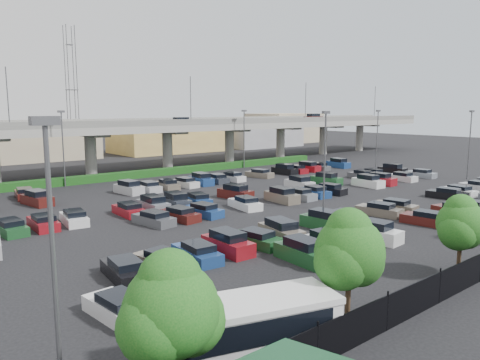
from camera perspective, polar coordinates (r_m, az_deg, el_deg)
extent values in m
plane|color=black|center=(55.86, 3.85, -2.19)|extent=(280.00, 280.00, 0.00)
cube|color=gray|center=(81.15, -11.94, 6.19)|extent=(150.00, 13.00, 1.10)
cube|color=#5D5D59|center=(75.65, -9.74, 6.88)|extent=(150.00, 0.50, 1.00)
cube|color=#5D5D59|center=(86.69, -13.91, 6.97)|extent=(150.00, 0.50, 1.00)
cylinder|color=gray|center=(77.63, -17.74, 2.98)|extent=(1.80, 1.80, 6.70)
cube|color=#5D5D59|center=(77.40, -17.84, 5.30)|extent=(2.60, 9.75, 0.50)
cylinder|color=gray|center=(83.85, -8.83, 3.68)|extent=(1.80, 1.80, 6.70)
cube|color=#5D5D59|center=(83.64, -8.88, 5.83)|extent=(2.60, 9.75, 0.50)
cylinder|color=gray|center=(91.79, -1.30, 4.21)|extent=(1.80, 1.80, 6.70)
cube|color=#5D5D59|center=(91.60, -1.31, 6.17)|extent=(2.60, 9.75, 0.50)
cylinder|color=gray|center=(101.06, 4.95, 4.59)|extent=(1.80, 1.80, 6.70)
cube|color=#5D5D59|center=(100.89, 4.98, 6.38)|extent=(2.60, 9.75, 0.50)
cylinder|color=gray|center=(111.33, 10.11, 4.87)|extent=(1.80, 1.80, 6.70)
cube|color=#5D5D59|center=(111.17, 10.15, 6.49)|extent=(2.60, 9.75, 0.50)
cylinder|color=gray|center=(122.33, 14.37, 5.06)|extent=(1.80, 1.80, 6.70)
cube|color=#5D5D59|center=(122.19, 14.42, 6.54)|extent=(2.60, 9.75, 0.50)
cube|color=#4C4E53|center=(81.54, -7.21, 7.00)|extent=(4.40, 1.82, 0.82)
cube|color=black|center=(81.53, -7.22, 7.44)|extent=(2.30, 1.60, 0.50)
cube|color=#4C1714|center=(103.86, 8.94, 7.38)|extent=(4.40, 1.82, 1.05)
cube|color=black|center=(103.84, 8.95, 7.83)|extent=(2.60, 1.60, 0.65)
cylinder|color=#4F4F54|center=(67.51, -26.46, 8.88)|extent=(0.14, 0.14, 8.00)
cylinder|color=#4F4F54|center=(78.93, -6.03, 9.57)|extent=(0.14, 0.14, 8.00)
cylinder|color=#4F4F54|center=(97.31, 8.00, 9.36)|extent=(0.14, 0.14, 8.00)
cylinder|color=#4F4F54|center=(116.16, 16.10, 8.99)|extent=(0.14, 0.14, 8.00)
cube|color=#163D12|center=(75.63, -9.30, 1.00)|extent=(66.00, 1.60, 1.10)
cylinder|color=black|center=(20.49, 9.42, -19.16)|extent=(0.10, 0.10, 2.00)
cylinder|color=black|center=(24.15, 17.50, -14.98)|extent=(0.10, 0.10, 2.00)
cylinder|color=black|center=(28.23, 23.15, -11.77)|extent=(0.10, 0.10, 2.00)
cylinder|color=black|center=(32.56, 27.25, -9.32)|extent=(0.10, 0.10, 2.00)
sphere|color=#144D15|center=(16.74, -8.39, -15.36)|extent=(3.37, 3.37, 3.37)
sphere|color=#144D15|center=(17.45, -6.23, -16.46)|extent=(2.65, 2.65, 2.65)
sphere|color=#144D15|center=(16.53, -10.26, -17.12)|extent=(2.65, 2.65, 2.65)
sphere|color=#144D15|center=(16.49, -8.57, -12.12)|extent=(2.29, 2.29, 2.29)
cylinder|color=#332316|center=(24.16, 12.99, -14.55)|extent=(0.26, 0.26, 2.18)
sphere|color=#144D15|center=(23.25, 13.22, -8.49)|extent=(3.39, 3.39, 3.39)
sphere|color=#144D15|center=(24.09, 14.12, -9.42)|extent=(2.67, 2.67, 2.67)
sphere|color=#144D15|center=(22.80, 12.32, -9.76)|extent=(2.67, 2.67, 2.67)
sphere|color=#144D15|center=(23.08, 13.12, -6.11)|extent=(2.30, 2.30, 2.30)
cylinder|color=#332316|center=(33.07, 25.11, -8.95)|extent=(0.26, 0.26, 1.96)
sphere|color=#144D15|center=(32.46, 25.38, -4.91)|extent=(3.04, 3.04, 3.04)
sphere|color=#144D15|center=(33.25, 25.69, -5.59)|extent=(2.39, 2.39, 2.39)
sphere|color=#144D15|center=(31.97, 25.02, -5.69)|extent=(2.39, 2.39, 2.39)
sphere|color=#144D15|center=(32.36, 25.32, -3.37)|extent=(2.06, 2.06, 2.06)
cube|color=silver|center=(20.80, 0.75, -18.10)|extent=(8.37, 4.85, 2.32)
cube|color=black|center=(20.55, 0.76, -16.73)|extent=(7.34, 4.60, 1.05)
cube|color=silver|center=(20.25, 0.76, -14.84)|extent=(8.51, 4.99, 0.28)
cube|color=silver|center=(25.39, -14.58, -15.10)|extent=(2.21, 4.55, 0.82)
cube|color=black|center=(24.98, -14.43, -13.93)|extent=(1.80, 2.43, 0.50)
cube|color=#6A6153|center=(26.55, -9.05, -13.83)|extent=(2.33, 4.59, 0.82)
cube|color=black|center=(26.16, -8.85, -12.69)|extent=(1.87, 2.48, 0.50)
cube|color=#1C4F25|center=(33.09, 7.75, -8.99)|extent=(2.16, 4.53, 1.05)
cube|color=black|center=(32.86, 7.78, -7.63)|extent=(1.80, 2.72, 0.65)
cube|color=#B5B5BA|center=(35.09, 10.83, -8.04)|extent=(2.36, 4.59, 1.05)
cube|color=black|center=(34.86, 10.86, -6.74)|extent=(1.92, 2.78, 0.65)
cube|color=white|center=(39.35, 15.97, -6.38)|extent=(2.19, 4.54, 1.05)
cube|color=black|center=(39.15, 16.02, -5.22)|extent=(1.82, 2.73, 0.65)
cube|color=#4C1714|center=(46.26, 21.77, -4.57)|extent=(2.31, 4.58, 0.82)
cube|color=black|center=(46.04, 22.03, -3.85)|extent=(1.85, 2.47, 0.50)
cube|color=#4C1714|center=(51.08, 24.74, -3.55)|extent=(2.70, 4.68, 0.82)
cube|color=black|center=(50.87, 24.98, -2.88)|extent=(2.05, 2.58, 0.50)
cube|color=#6A6153|center=(53.53, 26.02, -3.10)|extent=(2.13, 4.52, 0.82)
cube|color=black|center=(53.34, 26.26, -2.46)|extent=(1.76, 2.41, 0.50)
cube|color=black|center=(30.69, -13.91, -10.83)|extent=(2.36, 4.59, 0.82)
cube|color=black|center=(30.32, -13.79, -9.81)|extent=(1.88, 2.48, 0.50)
cube|color=#6A6153|center=(31.90, -9.40, -9.93)|extent=(2.52, 4.64, 0.82)
cube|color=black|center=(31.54, -9.24, -8.94)|extent=(1.96, 2.53, 0.50)
cube|color=navy|center=(33.29, -5.26, -9.05)|extent=(2.19, 4.54, 0.82)
cube|color=black|center=(32.95, -5.08, -8.09)|extent=(1.79, 2.43, 0.50)
cube|color=maroon|center=(34.81, -1.50, -8.02)|extent=(1.92, 4.44, 1.05)
cube|color=black|center=(34.58, -1.50, -6.72)|extent=(1.66, 2.64, 0.65)
cube|color=#1C4F25|center=(36.53, 1.92, -7.40)|extent=(2.35, 4.59, 0.82)
cube|color=black|center=(36.22, 2.14, -6.50)|extent=(1.88, 2.48, 0.50)
cube|color=#6A6153|center=(38.32, 5.02, -6.48)|extent=(2.67, 4.68, 1.05)
cube|color=black|center=(38.11, 5.04, -5.29)|extent=(2.09, 2.87, 0.65)
cube|color=#1C4F25|center=(42.26, 10.35, -5.15)|extent=(2.14, 4.52, 1.05)
cube|color=black|center=(42.07, 10.38, -4.06)|extent=(1.79, 2.71, 0.65)
cube|color=#4C4E53|center=(44.38, 12.64, -4.70)|extent=(1.98, 4.46, 0.82)
cube|color=black|center=(44.12, 12.87, -3.95)|extent=(1.68, 2.36, 0.50)
cube|color=#6A6153|center=(48.76, 16.61, -3.65)|extent=(2.49, 4.63, 0.82)
cube|color=black|center=(48.53, 16.84, -2.96)|extent=(1.95, 2.52, 0.50)
cube|color=#6A6153|center=(51.03, 18.33, -3.19)|extent=(2.39, 4.60, 0.82)
cube|color=black|center=(50.81, 18.56, -2.53)|extent=(1.89, 2.49, 0.50)
cube|color=black|center=(60.52, 23.88, -1.68)|extent=(2.38, 4.60, 0.82)
cube|color=black|center=(60.33, 24.09, -1.12)|extent=(1.89, 2.49, 0.50)
cube|color=white|center=(62.96, 25.00, -1.38)|extent=(2.33, 4.58, 0.82)
cube|color=black|center=(62.78, 25.20, -0.83)|extent=(1.86, 2.47, 0.50)
cube|color=#B5B5BA|center=(67.93, 27.00, -0.83)|extent=(2.29, 4.57, 0.82)
cube|color=black|center=(67.76, 27.19, -0.32)|extent=(1.84, 2.46, 0.50)
cube|color=#4C4E53|center=(43.72, -10.48, -4.84)|extent=(2.46, 4.62, 0.82)
cube|color=black|center=(43.41, -10.38, -4.08)|extent=(1.93, 2.51, 0.50)
cube|color=#4C1714|center=(45.08, -7.43, -4.35)|extent=(2.36, 4.59, 0.82)
cube|color=black|center=(44.78, -7.31, -3.61)|extent=(1.88, 2.48, 0.50)
cube|color=navy|center=(46.57, -4.56, -3.89)|extent=(2.32, 4.58, 0.82)
cube|color=black|center=(46.27, -4.43, -3.17)|extent=(1.86, 2.47, 0.50)
cube|color=white|center=(49.86, 0.62, -3.02)|extent=(2.54, 4.65, 0.82)
cube|color=black|center=(49.59, 0.77, -2.34)|extent=(1.97, 2.54, 0.50)
cube|color=#6A6153|center=(53.49, 5.12, -2.12)|extent=(2.18, 4.54, 1.05)
cube|color=black|center=(53.34, 5.13, -1.26)|extent=(1.81, 2.72, 0.65)
cube|color=slate|center=(55.45, 7.13, -1.89)|extent=(1.86, 4.42, 0.82)
cube|color=black|center=(55.21, 7.30, -1.27)|extent=(1.62, 2.32, 0.50)
cube|color=navy|center=(57.46, 9.01, -1.56)|extent=(2.42, 4.61, 0.82)
cube|color=black|center=(57.23, 9.18, -0.96)|extent=(1.91, 2.50, 0.50)
cube|color=black|center=(59.53, 10.76, -1.25)|extent=(2.31, 4.58, 0.82)
cube|color=black|center=(59.30, 10.93, -0.67)|extent=(1.85, 2.47, 0.50)
cube|color=white|center=(66.01, 15.34, -0.33)|extent=(2.20, 4.54, 1.05)
cube|color=black|center=(65.89, 15.37, 0.37)|extent=(1.82, 2.73, 0.65)
cube|color=maroon|center=(68.26, 16.67, -0.10)|extent=(2.00, 4.47, 1.05)
cube|color=black|center=(68.15, 16.70, 0.58)|extent=(1.71, 2.66, 0.65)
cube|color=silver|center=(72.89, 19.07, 0.23)|extent=(1.99, 4.47, 0.82)
cube|color=black|center=(72.70, 19.23, 0.71)|extent=(1.69, 2.36, 0.50)
cube|color=slate|center=(77.61, 21.18, 0.61)|extent=(1.98, 4.46, 0.82)
cube|color=black|center=(77.43, 21.34, 1.06)|extent=(1.68, 2.36, 0.50)
cube|color=#1C4F25|center=(44.46, -26.26, -5.38)|extent=(2.14, 4.52, 0.82)
cube|color=black|center=(44.13, -26.25, -4.64)|extent=(1.77, 2.41, 0.50)
cube|color=maroon|center=(45.13, -22.86, -4.96)|extent=(2.03, 4.48, 0.82)
cube|color=black|center=(44.81, -22.83, -4.23)|extent=(1.71, 2.37, 0.50)
cube|color=white|center=(45.96, -19.58, -4.54)|extent=(2.43, 4.62, 0.82)
cube|color=black|center=(45.64, -19.53, -3.82)|extent=(1.92, 2.51, 0.50)
cube|color=maroon|center=(48.05, -13.41, -3.71)|extent=(2.03, 4.48, 0.82)
cube|color=black|center=(47.74, -13.33, -3.01)|extent=(1.71, 2.37, 0.50)
cube|color=slate|center=(49.27, -10.55, -3.17)|extent=(1.97, 4.46, 1.05)
cube|color=black|center=(49.11, -10.57, -2.24)|extent=(1.69, 2.65, 0.65)
cube|color=#2F343D|center=(50.63, -7.83, -2.79)|extent=(2.41, 4.61, 1.05)
cube|color=black|center=(50.47, -7.85, -1.87)|extent=(1.94, 2.80, 0.65)
cube|color=navy|center=(52.12, -5.26, -2.54)|extent=(2.55, 4.65, 0.82)
cube|color=black|center=(51.84, -5.15, -1.89)|extent=(1.97, 2.54, 0.50)
cube|color=#4C1714|center=(55.33, -0.56, -1.72)|extent=(2.43, 4.62, 1.05)
cube|color=black|center=(55.19, -0.56, -0.89)|extent=(1.96, 2.80, 0.65)
cube|color=silver|center=(62.76, 7.25, -0.55)|extent=(2.40, 4.60, 1.05)
cube|color=black|center=(62.63, 7.27, 0.19)|extent=(1.94, 2.79, 0.65)
cube|color=#1C4F25|center=(66.84, 10.48, -0.06)|extent=(2.31, 4.58, 1.05)
cube|color=black|center=(66.72, 10.49, 0.64)|extent=(1.89, 2.77, 0.65)
cube|color=#4C4E53|center=(73.33, 14.61, 0.48)|extent=(2.37, 4.60, 0.82)
cube|color=black|center=(73.13, 14.76, 0.95)|extent=(1.88, 2.49, 0.50)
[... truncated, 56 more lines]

